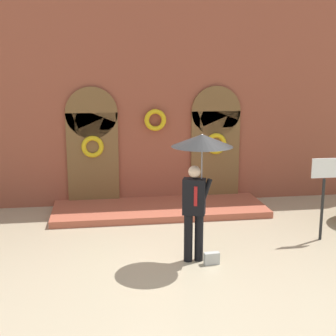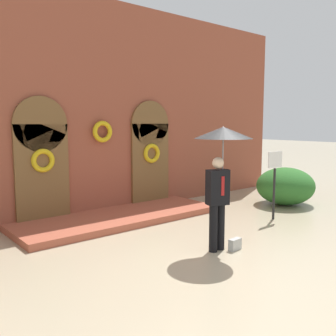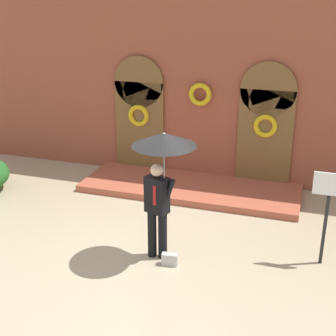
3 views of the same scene
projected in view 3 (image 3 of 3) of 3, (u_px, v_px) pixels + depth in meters
name	position (u px, v px, depth m)	size (l,w,h in m)	color
ground_plane	(146.00, 254.00, 8.61)	(80.00, 80.00, 0.00)	tan
building_facade	(204.00, 72.00, 11.34)	(14.00, 2.30, 5.60)	brown
person_with_umbrella	(162.00, 158.00, 7.83)	(1.10, 1.10, 2.36)	black
handbag	(170.00, 259.00, 8.24)	(0.28, 0.12, 0.22)	#B7B7B2
sign_post	(328.00, 204.00, 7.92)	(0.56, 0.06, 1.72)	black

